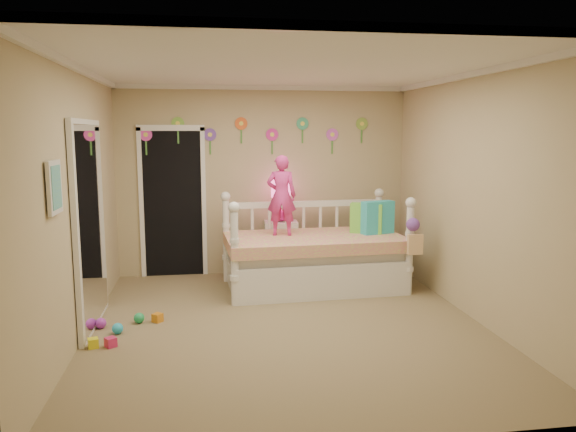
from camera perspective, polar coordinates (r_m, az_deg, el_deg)
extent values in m
cube|color=#7F684C|center=(5.83, -0.10, -11.17)|extent=(4.00, 4.50, 0.01)
cube|color=white|center=(5.52, -0.11, 15.13)|extent=(4.00, 4.50, 0.01)
cube|color=tan|center=(7.75, -2.54, 3.63)|extent=(4.00, 0.01, 2.60)
cube|color=tan|center=(5.60, -20.81, 1.14)|extent=(0.01, 4.50, 2.60)
cube|color=tan|center=(6.14, 18.70, 1.87)|extent=(0.01, 4.50, 2.60)
cube|color=#26B0BE|center=(7.20, 9.21, -0.14)|extent=(0.44, 0.26, 0.42)
cube|color=#77D841|center=(7.22, 8.08, -0.23)|extent=(0.43, 0.31, 0.39)
imported|color=#E03390|center=(6.95, -0.68, 2.13)|extent=(0.41, 0.31, 1.01)
cube|color=white|center=(7.72, -0.73, -3.32)|extent=(0.47, 0.37, 0.75)
sphere|color=#D91D86|center=(7.64, -0.73, 0.03)|extent=(0.16, 0.16, 0.16)
cylinder|color=#D91D86|center=(7.62, -0.74, 1.29)|extent=(0.02, 0.02, 0.34)
cylinder|color=#FF4C98|center=(7.59, -0.74, 2.88)|extent=(0.27, 0.27, 0.25)
cube|color=black|center=(7.73, -11.77, 1.47)|extent=(0.90, 0.04, 2.07)
cube|color=white|center=(5.91, -19.70, -0.88)|extent=(0.07, 1.30, 2.10)
cube|color=white|center=(4.69, -22.92, 2.74)|extent=(0.05, 0.34, 0.42)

